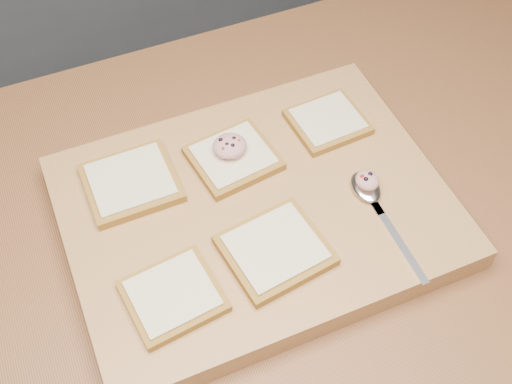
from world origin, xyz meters
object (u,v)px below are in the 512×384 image
at_px(cutting_board, 256,211).
at_px(spoon, 370,195).
at_px(tuna_salad_dollop, 230,146).
at_px(bread_far_center, 233,158).

xyz_separation_m(cutting_board, spoon, (0.16, -0.06, 0.03)).
bearing_deg(cutting_board, spoon, -19.75).
relative_size(cutting_board, tuna_salad_dollop, 10.64).
bearing_deg(spoon, bread_far_center, 138.09).
distance_m(cutting_board, bread_far_center, 0.09).
xyz_separation_m(tuna_salad_dollop, spoon, (0.16, -0.15, -0.02)).
relative_size(cutting_board, spoon, 2.73).
relative_size(tuna_salad_dollop, spoon, 0.26).
bearing_deg(cutting_board, tuna_salad_dollop, 92.20).
bearing_deg(spoon, cutting_board, 160.25).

